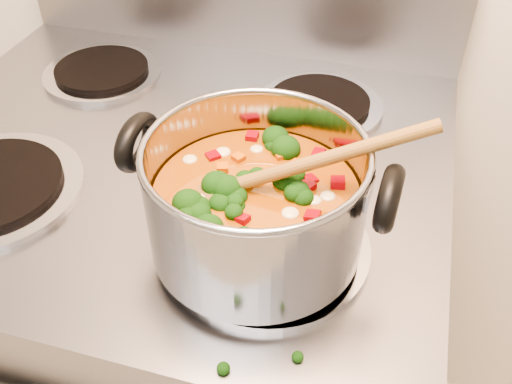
% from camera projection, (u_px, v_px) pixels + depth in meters
% --- Properties ---
extents(electric_range, '(0.78, 0.70, 1.08)m').
position_uv_depth(electric_range, '(194.00, 333.00, 1.11)').
color(electric_range, gray).
rests_on(electric_range, ground).
extents(stockpot, '(0.29, 0.24, 0.14)m').
position_uv_depth(stockpot, '(255.00, 201.00, 0.61)').
color(stockpot, gray).
rests_on(stockpot, electric_range).
extents(wooden_spoon, '(0.26, 0.10, 0.11)m').
position_uv_depth(wooden_spoon, '(268.00, 176.00, 0.58)').
color(wooden_spoon, brown).
rests_on(wooden_spoon, stockpot).
extents(cooktop_crumbs, '(0.37, 0.38, 0.01)m').
position_uv_depth(cooktop_crumbs, '(236.00, 218.00, 0.69)').
color(cooktop_crumbs, black).
rests_on(cooktop_crumbs, electric_range).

